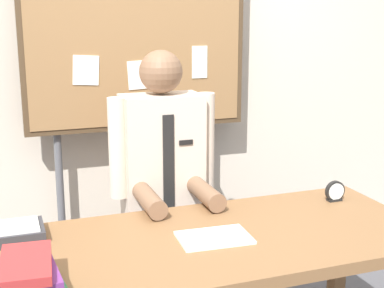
% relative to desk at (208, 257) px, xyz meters
% --- Properties ---
extents(back_wall, '(6.40, 0.08, 2.70)m').
position_rel_desk_xyz_m(back_wall, '(0.00, 1.31, 0.68)').
color(back_wall, beige).
rests_on(back_wall, ground_plane).
extents(desk, '(1.87, 0.79, 0.76)m').
position_rel_desk_xyz_m(desk, '(0.00, 0.00, 0.00)').
color(desk, brown).
rests_on(desk, ground_plane).
extents(person, '(0.55, 0.56, 1.48)m').
position_rel_desk_xyz_m(person, '(0.00, 0.64, 0.02)').
color(person, '#2D2D33').
rests_on(person, ground_plane).
extents(bulletin_board, '(1.28, 0.09, 2.21)m').
position_rel_desk_xyz_m(bulletin_board, '(-0.00, 1.11, 0.90)').
color(bulletin_board, '#4C3823').
rests_on(bulletin_board, ground_plane).
extents(book_stack, '(0.23, 0.31, 0.12)m').
position_rel_desk_xyz_m(book_stack, '(-0.72, -0.23, 0.14)').
color(book_stack, '#337F47').
rests_on(book_stack, desk).
extents(open_notebook, '(0.30, 0.21, 0.01)m').
position_rel_desk_xyz_m(open_notebook, '(0.02, -0.02, 0.09)').
color(open_notebook, white).
rests_on(open_notebook, desk).
extents(desk_clock, '(0.10, 0.04, 0.10)m').
position_rel_desk_xyz_m(desk_clock, '(0.75, 0.21, 0.13)').
color(desk_clock, black).
rests_on(desk_clock, desk).
extents(paper_tray, '(0.26, 0.20, 0.06)m').
position_rel_desk_xyz_m(paper_tray, '(-0.76, 0.25, 0.11)').
color(paper_tray, '#333338').
rests_on(paper_tray, desk).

